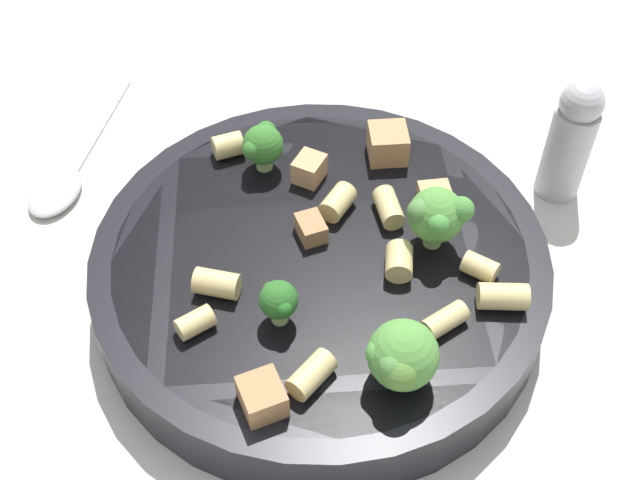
% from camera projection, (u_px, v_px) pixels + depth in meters
% --- Properties ---
extents(ground_plane, '(2.00, 2.00, 0.00)m').
position_uv_depth(ground_plane, '(320.00, 290.00, 0.54)').
color(ground_plane, beige).
extents(pasta_bowl, '(0.29, 0.29, 0.04)m').
position_uv_depth(pasta_bowl, '(320.00, 268.00, 0.52)').
color(pasta_bowl, black).
rests_on(pasta_bowl, ground_plane).
extents(broccoli_floret_0, '(0.04, 0.04, 0.04)m').
position_uv_depth(broccoli_floret_0, '(401.00, 358.00, 0.43)').
color(broccoli_floret_0, '#9EC175').
rests_on(broccoli_floret_0, pasta_bowl).
extents(broccoli_floret_1, '(0.04, 0.04, 0.04)m').
position_uv_depth(broccoli_floret_1, '(437.00, 216.00, 0.50)').
color(broccoli_floret_1, '#9EC175').
rests_on(broccoli_floret_1, pasta_bowl).
extents(broccoli_floret_2, '(0.03, 0.03, 0.03)m').
position_uv_depth(broccoli_floret_2, '(262.00, 145.00, 0.55)').
color(broccoli_floret_2, '#9EC175').
rests_on(broccoli_floret_2, pasta_bowl).
extents(broccoli_floret_3, '(0.02, 0.02, 0.03)m').
position_uv_depth(broccoli_floret_3, '(279.00, 301.00, 0.46)').
color(broccoli_floret_3, '#9EC175').
rests_on(broccoli_floret_3, pasta_bowl).
extents(rigatoni_0, '(0.03, 0.02, 0.02)m').
position_uv_depth(rigatoni_0, '(311.00, 375.00, 0.44)').
color(rigatoni_0, '#E0C67F').
rests_on(rigatoni_0, pasta_bowl).
extents(rigatoni_1, '(0.02, 0.03, 0.02)m').
position_uv_depth(rigatoni_1, '(503.00, 296.00, 0.48)').
color(rigatoni_1, '#E0C67F').
rests_on(rigatoni_1, pasta_bowl).
extents(rigatoni_2, '(0.03, 0.03, 0.01)m').
position_uv_depth(rigatoni_2, '(445.00, 320.00, 0.47)').
color(rigatoni_2, '#E0C67F').
rests_on(rigatoni_2, pasta_bowl).
extents(rigatoni_3, '(0.03, 0.02, 0.02)m').
position_uv_depth(rigatoni_3, '(399.00, 262.00, 0.49)').
color(rigatoni_3, '#E0C67F').
rests_on(rigatoni_3, pasta_bowl).
extents(rigatoni_4, '(0.03, 0.02, 0.02)m').
position_uv_depth(rigatoni_4, '(343.00, 203.00, 0.53)').
color(rigatoni_4, '#E0C67F').
rests_on(rigatoni_4, pasta_bowl).
extents(rigatoni_5, '(0.03, 0.03, 0.02)m').
position_uv_depth(rigatoni_5, '(228.00, 146.00, 0.57)').
color(rigatoni_5, '#E0C67F').
rests_on(rigatoni_5, pasta_bowl).
extents(rigatoni_6, '(0.02, 0.03, 0.02)m').
position_uv_depth(rigatoni_6, '(217.00, 284.00, 0.48)').
color(rigatoni_6, '#E0C67F').
rests_on(rigatoni_6, pasta_bowl).
extents(rigatoni_7, '(0.02, 0.02, 0.01)m').
position_uv_depth(rigatoni_7, '(480.00, 267.00, 0.49)').
color(rigatoni_7, '#E0C67F').
rests_on(rigatoni_7, pasta_bowl).
extents(rigatoni_8, '(0.03, 0.02, 0.01)m').
position_uv_depth(rigatoni_8, '(195.00, 323.00, 0.47)').
color(rigatoni_8, '#E0C67F').
rests_on(rigatoni_8, pasta_bowl).
extents(rigatoni_9, '(0.03, 0.03, 0.02)m').
position_uv_depth(rigatoni_9, '(389.00, 208.00, 0.53)').
color(rigatoni_9, '#E0C67F').
rests_on(rigatoni_9, pasta_bowl).
extents(chicken_chunk_0, '(0.03, 0.03, 0.02)m').
position_uv_depth(chicken_chunk_0, '(262.00, 397.00, 0.43)').
color(chicken_chunk_0, '#A87A4C').
rests_on(chicken_chunk_0, pasta_bowl).
extents(chicken_chunk_1, '(0.03, 0.03, 0.01)m').
position_uv_depth(chicken_chunk_1, '(311.00, 228.00, 0.52)').
color(chicken_chunk_1, '#A87A4C').
rests_on(chicken_chunk_1, pasta_bowl).
extents(chicken_chunk_2, '(0.03, 0.03, 0.01)m').
position_uv_depth(chicken_chunk_2, '(435.00, 195.00, 0.54)').
color(chicken_chunk_2, tan).
rests_on(chicken_chunk_2, pasta_bowl).
extents(chicken_chunk_3, '(0.02, 0.02, 0.02)m').
position_uv_depth(chicken_chunk_3, '(309.00, 169.00, 0.55)').
color(chicken_chunk_3, tan).
rests_on(chicken_chunk_3, pasta_bowl).
extents(chicken_chunk_4, '(0.04, 0.04, 0.02)m').
position_uv_depth(chicken_chunk_4, '(388.00, 143.00, 0.56)').
color(chicken_chunk_4, tan).
rests_on(chicken_chunk_4, pasta_bowl).
extents(pepper_shaker, '(0.03, 0.03, 0.10)m').
position_uv_depth(pepper_shaker, '(570.00, 140.00, 0.57)').
color(pepper_shaker, '#B2B2B7').
rests_on(pepper_shaker, ground_plane).
extents(spoon, '(0.17, 0.04, 0.01)m').
position_uv_depth(spoon, '(67.00, 173.00, 0.61)').
color(spoon, silver).
rests_on(spoon, ground_plane).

